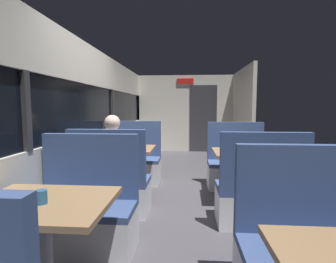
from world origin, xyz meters
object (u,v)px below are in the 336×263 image
object	(u,v)px
dining_table_near_window	(44,215)
dining_table_mid_window	(124,154)
bench_rear_aisle_facing_entry	(236,168)
bench_near_window_facing_entry	(86,216)
bench_front_aisle_facing_entry	(310,262)
seated_passenger	(112,171)
bench_mid_window_facing_entry	(134,164)
dining_table_rear_aisle	(246,159)
coffee_cup_primary	(42,197)
bench_rear_aisle_facing_end	(259,198)
bench_mid_window_facing_end	(111,188)

from	to	relation	value
dining_table_near_window	dining_table_mid_window	xyz separation A→B (m)	(0.00, 2.23, 0.00)
dining_table_near_window	bench_rear_aisle_facing_entry	world-z (taller)	bench_rear_aisle_facing_entry
bench_near_window_facing_entry	bench_front_aisle_facing_entry	size ratio (longest dim) A/B	1.00
dining_table_near_window	seated_passenger	size ratio (longest dim) A/B	0.71
bench_mid_window_facing_entry	dining_table_rear_aisle	world-z (taller)	bench_mid_window_facing_entry
bench_near_window_facing_entry	dining_table_mid_window	xyz separation A→B (m)	(0.00, 1.54, 0.31)
coffee_cup_primary	bench_rear_aisle_facing_end	bearing A→B (deg)	38.08
bench_near_window_facing_entry	bench_mid_window_facing_entry	distance (m)	2.23
bench_near_window_facing_entry	bench_rear_aisle_facing_end	distance (m)	1.90
dining_table_mid_window	bench_near_window_facing_entry	bearing A→B (deg)	-90.00
bench_mid_window_facing_end	dining_table_rear_aisle	size ratio (longest dim) A/B	1.22
bench_front_aisle_facing_entry	bench_rear_aisle_facing_entry	xyz separation A→B (m)	(0.00, 2.63, 0.00)
dining_table_rear_aisle	bench_rear_aisle_facing_end	xyz separation A→B (m)	(0.00, -0.70, -0.31)
coffee_cup_primary	bench_near_window_facing_entry	bearing A→B (deg)	91.67
dining_table_rear_aisle	bench_rear_aisle_facing_entry	bearing A→B (deg)	90.00
dining_table_near_window	bench_front_aisle_facing_entry	xyz separation A→B (m)	(1.79, 0.10, -0.31)
dining_table_near_window	dining_table_mid_window	world-z (taller)	same
dining_table_near_window	bench_front_aisle_facing_entry	bearing A→B (deg)	3.18
bench_front_aisle_facing_entry	coffee_cup_primary	xyz separation A→B (m)	(-1.77, -0.15, 0.46)
coffee_cup_primary	bench_rear_aisle_facing_entry	bearing A→B (deg)	57.58
bench_rear_aisle_facing_end	coffee_cup_primary	size ratio (longest dim) A/B	12.22
bench_rear_aisle_facing_entry	bench_near_window_facing_entry	bearing A→B (deg)	-131.34
bench_front_aisle_facing_entry	bench_near_window_facing_entry	bearing A→B (deg)	161.47
coffee_cup_primary	dining_table_near_window	bearing A→B (deg)	113.62
bench_near_window_facing_entry	dining_table_rear_aisle	bearing A→B (deg)	36.72
bench_near_window_facing_entry	coffee_cup_primary	size ratio (longest dim) A/B	12.22
bench_rear_aisle_facing_entry	coffee_cup_primary	distance (m)	3.33
bench_near_window_facing_entry	bench_rear_aisle_facing_end	bearing A→B (deg)	19.55
bench_near_window_facing_entry	dining_table_mid_window	world-z (taller)	bench_near_window_facing_entry
dining_table_near_window	bench_mid_window_facing_entry	world-z (taller)	bench_mid_window_facing_entry
bench_rear_aisle_facing_end	seated_passenger	distance (m)	1.82
dining_table_rear_aisle	seated_passenger	xyz separation A→B (m)	(-1.79, -0.43, -0.10)
dining_table_mid_window	bench_mid_window_facing_entry	size ratio (longest dim) A/B	0.82
bench_mid_window_facing_entry	bench_rear_aisle_facing_entry	bearing A→B (deg)	-6.38
dining_table_near_window	bench_rear_aisle_facing_end	distance (m)	2.25
dining_table_near_window	bench_rear_aisle_facing_end	size ratio (longest dim) A/B	0.82
dining_table_mid_window	seated_passenger	world-z (taller)	seated_passenger
bench_mid_window_facing_end	bench_rear_aisle_facing_end	world-z (taller)	same
bench_front_aisle_facing_entry	bench_rear_aisle_facing_entry	distance (m)	2.63
dining_table_rear_aisle	coffee_cup_primary	xyz separation A→B (m)	(-1.77, -2.08, 0.15)
dining_table_mid_window	coffee_cup_primary	bearing A→B (deg)	-89.45
bench_mid_window_facing_end	bench_rear_aisle_facing_end	bearing A→B (deg)	-6.38
dining_table_mid_window	bench_rear_aisle_facing_end	distance (m)	2.03
dining_table_near_window	bench_rear_aisle_facing_entry	distance (m)	3.28
bench_mid_window_facing_end	bench_front_aisle_facing_entry	xyz separation A→B (m)	(1.79, -1.44, 0.00)
seated_passenger	bench_mid_window_facing_end	bearing A→B (deg)	-90.00
seated_passenger	dining_table_near_window	bearing A→B (deg)	-90.00
bench_mid_window_facing_end	bench_mid_window_facing_entry	size ratio (longest dim) A/B	1.00
bench_near_window_facing_entry	dining_table_rear_aisle	xyz separation A→B (m)	(1.79, 1.34, 0.31)
bench_rear_aisle_facing_end	seated_passenger	world-z (taller)	seated_passenger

